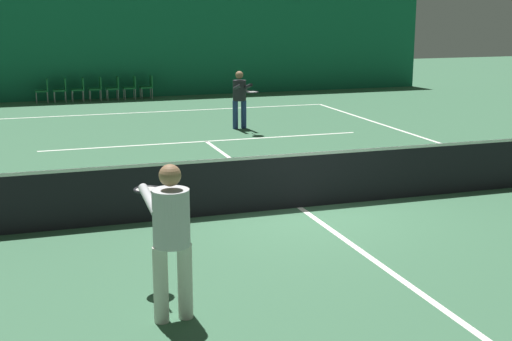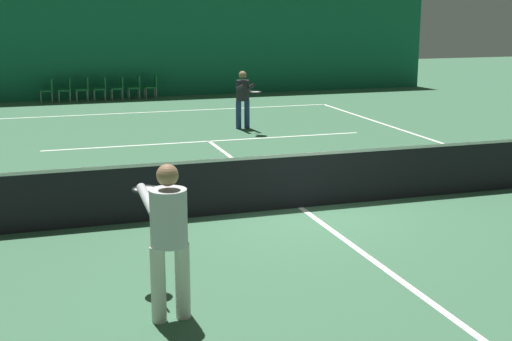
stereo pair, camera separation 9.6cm
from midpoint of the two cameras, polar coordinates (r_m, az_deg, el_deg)
ground_plane at (r=12.21m, az=3.79°, el=-2.98°), size 60.00×60.00×0.00m
backdrop_curtain at (r=27.21m, az=-8.72°, el=10.49°), size 23.00×0.12×4.42m
court_line_baseline_far at (r=23.46m, az=-6.94°, el=4.73°), size 11.00×0.10×0.00m
court_line_service_far at (r=18.15m, az=-3.62°, el=2.36°), size 8.25×0.10×0.00m
court_line_centre at (r=12.21m, az=3.79°, el=-2.97°), size 0.10×12.80×0.00m
tennis_net at (r=12.08m, az=3.83°, el=-0.65°), size 12.00×0.10×1.07m
player_near at (r=7.73m, az=-6.70°, el=-4.73°), size 0.48×1.41×1.75m
player_far at (r=19.86m, az=-0.89°, el=6.03°), size 0.44×1.34×1.60m
courtside_chair_0 at (r=26.45m, az=-16.18°, el=6.30°), size 0.44×0.44×0.84m
courtside_chair_1 at (r=26.48m, az=-14.84°, el=6.39°), size 0.44×0.44×0.84m
courtside_chair_2 at (r=26.52m, az=-13.50°, el=6.47°), size 0.44×0.44×0.84m
courtside_chair_3 at (r=26.57m, az=-12.16°, el=6.55°), size 0.44×0.44×0.84m
courtside_chair_4 at (r=26.64m, az=-10.83°, el=6.63°), size 0.44×0.44×0.84m
courtside_chair_5 at (r=26.72m, az=-9.51°, el=6.70°), size 0.44×0.44×0.84m
courtside_chair_6 at (r=26.81m, az=-8.19°, el=6.77°), size 0.44×0.44×0.84m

